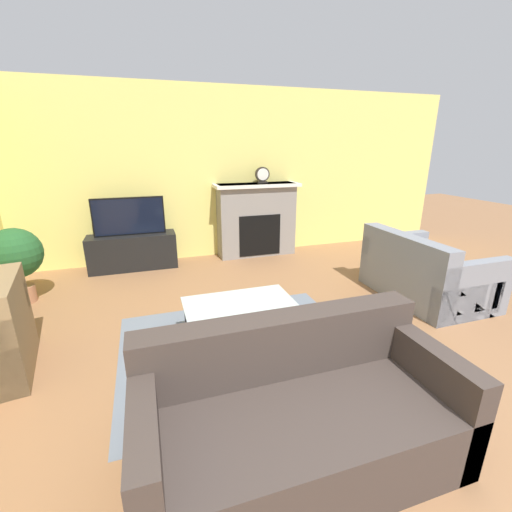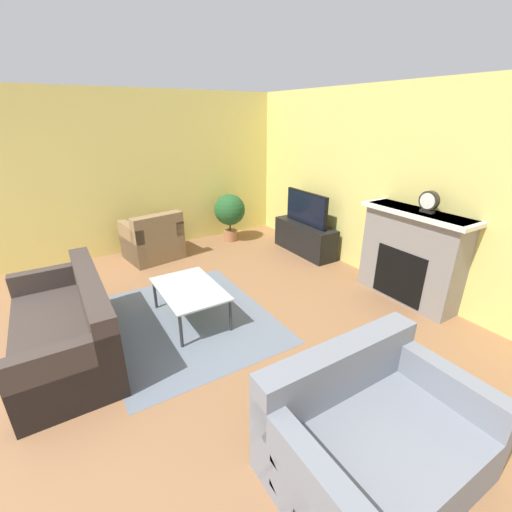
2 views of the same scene
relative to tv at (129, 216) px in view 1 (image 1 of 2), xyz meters
name	(u,v)px [view 1 (image 1 of 2)]	position (x,y,z in m)	size (l,w,h in m)	color
wall_back	(207,175)	(1.25, 0.32, 0.54)	(8.88, 0.06, 2.70)	#EADB72
area_rug	(243,347)	(0.99, -2.61, -0.81)	(2.22, 1.87, 0.00)	slate
fireplace	(256,218)	(2.01, 0.10, -0.18)	(1.41, 0.43, 1.21)	gray
tv_stand	(133,252)	(0.00, 0.00, -0.55)	(1.28, 0.41, 0.53)	black
tv	(129,216)	(0.00, 0.00, 0.00)	(1.01, 0.06, 0.56)	black
couch_sectional	(298,417)	(0.98, -3.85, -0.52)	(1.83, 0.85, 0.82)	#3D332D
couch_loveseat	(424,275)	(3.43, -2.21, -0.52)	(0.98, 1.39, 0.82)	gray
coffee_table	(240,308)	(0.99, -2.55, -0.43)	(1.02, 0.67, 0.42)	#333338
potted_plant	(15,256)	(-1.25, -0.84, -0.23)	(0.59, 0.59, 0.91)	#AD704C
mantel_clock	(262,175)	(2.11, 0.10, 0.54)	(0.23, 0.07, 0.26)	#28231E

